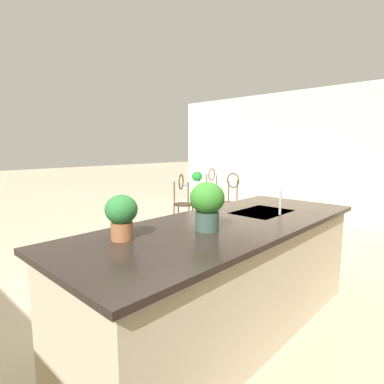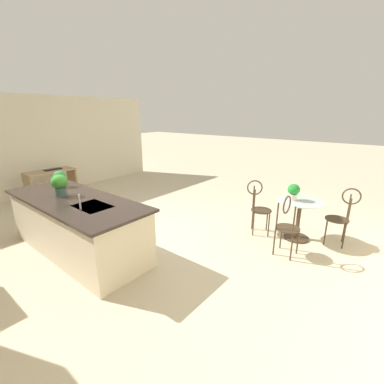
{
  "view_description": "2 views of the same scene",
  "coord_description": "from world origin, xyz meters",
  "px_view_note": "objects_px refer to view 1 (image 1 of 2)",
  "views": [
    {
      "loc": [
        2.28,
        2.32,
        1.52
      ],
      "look_at": [
        -0.52,
        -0.3,
        0.96
      ],
      "focal_mm": 29.19,
      "sensor_mm": 36.0,
      "label": 1
    },
    {
      "loc": [
        -3.62,
        2.71,
        2.22
      ],
      "look_at": [
        -1.17,
        -0.33,
        1.03
      ],
      "focal_mm": 24.31,
      "sensor_mm": 36.0,
      "label": 2
    }
  ],
  "objects_px": {
    "chair_near_window": "(229,197)",
    "potted_plant_on_table": "(197,178)",
    "potted_plant_counter_near": "(207,203)",
    "potted_plant_counter_far": "(121,214)",
    "chair_toward_desk": "(183,199)",
    "chair_by_island": "(210,189)",
    "bistro_table": "(198,200)"
  },
  "relations": [
    {
      "from": "chair_near_window",
      "to": "potted_plant_on_table",
      "type": "bearing_deg",
      "value": -76.73
    },
    {
      "from": "potted_plant_on_table",
      "to": "potted_plant_counter_near",
      "type": "height_order",
      "value": "potted_plant_counter_near"
    },
    {
      "from": "chair_near_window",
      "to": "potted_plant_counter_far",
      "type": "relative_size",
      "value": 3.51
    },
    {
      "from": "potted_plant_counter_near",
      "to": "chair_toward_desk",
      "type": "bearing_deg",
      "value": -132.12
    },
    {
      "from": "chair_by_island",
      "to": "chair_near_window",
      "type": "bearing_deg",
      "value": 58.63
    },
    {
      "from": "bistro_table",
      "to": "chair_near_window",
      "type": "height_order",
      "value": "chair_near_window"
    },
    {
      "from": "chair_near_window",
      "to": "potted_plant_counter_near",
      "type": "bearing_deg",
      "value": 33.95
    },
    {
      "from": "chair_by_island",
      "to": "potted_plant_counter_far",
      "type": "xyz_separation_m",
      "value": [
        4.17,
        2.75,
        0.52
      ]
    },
    {
      "from": "chair_by_island",
      "to": "potted_plant_counter_near",
      "type": "xyz_separation_m",
      "value": [
        3.62,
        3.01,
        0.55
      ]
    },
    {
      "from": "chair_by_island",
      "to": "potted_plant_on_table",
      "type": "xyz_separation_m",
      "value": [
        0.75,
        0.3,
        0.33
      ]
    },
    {
      "from": "chair_by_island",
      "to": "potted_plant_on_table",
      "type": "height_order",
      "value": "chair_by_island"
    },
    {
      "from": "potted_plant_counter_near",
      "to": "chair_near_window",
      "type": "bearing_deg",
      "value": -146.05
    },
    {
      "from": "potted_plant_counter_near",
      "to": "bistro_table",
      "type": "bearing_deg",
      "value": -137.04
    },
    {
      "from": "bistro_table",
      "to": "chair_toward_desk",
      "type": "bearing_deg",
      "value": 18.63
    },
    {
      "from": "potted_plant_counter_far",
      "to": "potted_plant_counter_near",
      "type": "distance_m",
      "value": 0.61
    },
    {
      "from": "potted_plant_on_table",
      "to": "potted_plant_counter_near",
      "type": "relative_size",
      "value": 0.83
    },
    {
      "from": "chair_near_window",
      "to": "potted_plant_counter_far",
      "type": "distance_m",
      "value": 4.03
    },
    {
      "from": "bistro_table",
      "to": "potted_plant_counter_near",
      "type": "height_order",
      "value": "potted_plant_counter_near"
    },
    {
      "from": "chair_near_window",
      "to": "chair_toward_desk",
      "type": "distance_m",
      "value": 0.88
    },
    {
      "from": "chair_by_island",
      "to": "potted_plant_on_table",
      "type": "distance_m",
      "value": 0.88
    },
    {
      "from": "chair_near_window",
      "to": "chair_by_island",
      "type": "xyz_separation_m",
      "value": [
        -0.59,
        -0.97,
        0.0
      ]
    },
    {
      "from": "potted_plant_counter_far",
      "to": "potted_plant_counter_near",
      "type": "height_order",
      "value": "potted_plant_counter_near"
    },
    {
      "from": "bistro_table",
      "to": "chair_near_window",
      "type": "distance_m",
      "value": 0.76
    },
    {
      "from": "chair_toward_desk",
      "to": "potted_plant_counter_far",
      "type": "distance_m",
      "value": 3.7
    },
    {
      "from": "potted_plant_counter_far",
      "to": "potted_plant_on_table",
      "type": "bearing_deg",
      "value": -144.41
    },
    {
      "from": "potted_plant_counter_far",
      "to": "chair_by_island",
      "type": "bearing_deg",
      "value": -146.6
    },
    {
      "from": "bistro_table",
      "to": "chair_by_island",
      "type": "xyz_separation_m",
      "value": [
        -0.63,
        -0.23,
        0.13
      ]
    },
    {
      "from": "chair_near_window",
      "to": "potted_plant_counter_near",
      "type": "xyz_separation_m",
      "value": [
        3.03,
        2.04,
        0.55
      ]
    },
    {
      "from": "chair_near_window",
      "to": "potted_plant_counter_far",
      "type": "bearing_deg",
      "value": 26.43
    },
    {
      "from": "bistro_table",
      "to": "potted_plant_counter_near",
      "type": "distance_m",
      "value": 4.14
    },
    {
      "from": "chair_near_window",
      "to": "potted_plant_counter_near",
      "type": "height_order",
      "value": "potted_plant_counter_near"
    },
    {
      "from": "potted_plant_on_table",
      "to": "chair_near_window",
      "type": "bearing_deg",
      "value": 103.27
    }
  ]
}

